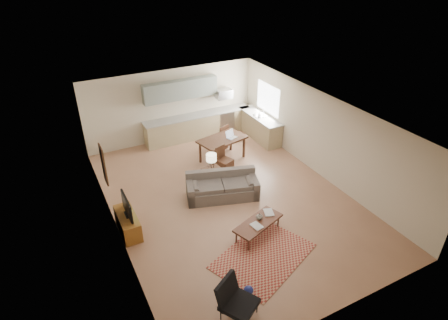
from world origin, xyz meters
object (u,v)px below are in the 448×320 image
tv_credenza (128,223)px  console_table (212,178)px  armchair (239,302)px  dining_table (222,149)px  coffee_table (258,228)px  sofa (222,186)px

tv_credenza → console_table: size_ratio=1.79×
armchair → dining_table: bearing=35.4°
coffee_table → tv_credenza: size_ratio=1.21×
sofa → armchair: (-1.58, -3.82, 0.05)m
armchair → tv_credenza: size_ratio=0.74×
armchair → console_table: (1.54, 4.46, -0.10)m
dining_table → tv_credenza: bearing=-163.3°
coffee_table → dining_table: (0.97, 3.90, 0.20)m
tv_credenza → dining_table: bearing=30.0°
coffee_table → dining_table: size_ratio=0.87×
armchair → console_table: 4.72m
console_table → dining_table: bearing=48.3°
coffee_table → console_table: 2.55m
console_table → dining_table: (1.05, 1.35, 0.08)m
armchair → dining_table: (2.59, 5.81, -0.02)m
sofa → tv_credenza: sofa is taller
armchair → coffee_table: bearing=19.1°
sofa → tv_credenza: 2.89m
coffee_table → armchair: armchair is taller
coffee_table → console_table: bearing=72.3°
tv_credenza → dining_table: (3.89, 2.24, 0.14)m
armchair → dining_table: 6.36m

